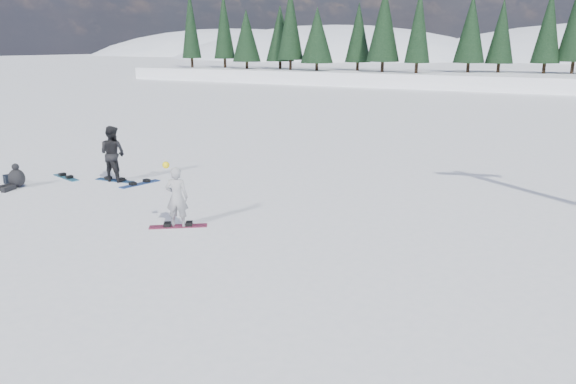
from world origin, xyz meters
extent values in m
plane|color=white|center=(0.00, 0.00, 0.00)|extent=(420.00, 420.00, 0.00)
cube|color=white|center=(0.00, 55.00, -1.00)|extent=(90.00, 14.00, 5.00)
ellipsoid|color=white|center=(-70.00, 170.00, -13.61)|extent=(143.00, 110.00, 49.50)
ellipsoid|color=white|center=(-140.00, 210.00, -14.30)|extent=(169.00, 130.00, 52.00)
cone|color=black|center=(-38.00, 55.00, 5.25)|extent=(3.20, 3.20, 7.50)
cone|color=black|center=(-34.00, 55.00, 5.25)|extent=(3.20, 3.20, 7.50)
cone|color=black|center=(-30.00, 55.00, 5.25)|extent=(3.20, 3.20, 7.50)
cone|color=black|center=(-26.00, 55.00, 5.25)|extent=(3.20, 3.20, 7.50)
cone|color=black|center=(-22.00, 55.00, 5.25)|extent=(3.20, 3.20, 7.50)
cone|color=black|center=(-18.00, 55.00, 5.25)|extent=(3.20, 3.20, 7.50)
cone|color=black|center=(-14.00, 55.00, 5.25)|extent=(3.20, 3.20, 7.50)
cone|color=black|center=(-10.00, 55.00, 5.25)|extent=(3.20, 3.20, 7.50)
cone|color=black|center=(-6.00, 55.00, 5.25)|extent=(3.20, 3.20, 7.50)
cone|color=black|center=(-2.00, 55.00, 5.25)|extent=(3.20, 3.20, 7.50)
cone|color=black|center=(2.00, 55.00, 5.25)|extent=(3.20, 3.20, 7.50)
cone|color=black|center=(6.00, 55.00, 5.25)|extent=(3.20, 3.20, 7.50)
imported|color=#ABAAB0|center=(2.86, -1.02, 0.80)|extent=(0.69, 0.59, 1.61)
sphere|color=yellow|center=(2.66, -1.14, 1.66)|extent=(0.18, 0.18, 0.18)
imported|color=black|center=(-2.41, 1.94, 0.97)|extent=(1.01, 0.82, 1.94)
ellipsoid|color=black|center=(-4.56, -0.31, 0.32)|extent=(0.64, 0.56, 0.62)
sphere|color=black|center=(-4.56, -0.31, 0.70)|extent=(0.23, 0.23, 0.23)
cube|color=black|center=(-4.41, -0.75, 0.08)|extent=(0.29, 0.56, 0.16)
cube|color=black|center=(-4.70, -0.75, 0.08)|extent=(0.17, 0.54, 0.16)
cube|color=black|center=(-5.26, -0.11, 0.15)|extent=(0.53, 0.45, 0.30)
cube|color=#992144|center=(2.86, -1.02, 0.01)|extent=(1.38, 1.10, 0.03)
cube|color=#194B8B|center=(-2.41, 1.94, 0.01)|extent=(1.52, 0.44, 0.03)
cube|color=#1B6F95|center=(-4.28, 1.43, 0.01)|extent=(1.52, 0.67, 0.03)
cube|color=#1D459F|center=(-1.28, 1.98, 0.01)|extent=(0.58, 1.53, 0.03)
camera|label=1|loc=(12.11, -11.91, 4.63)|focal=35.00mm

